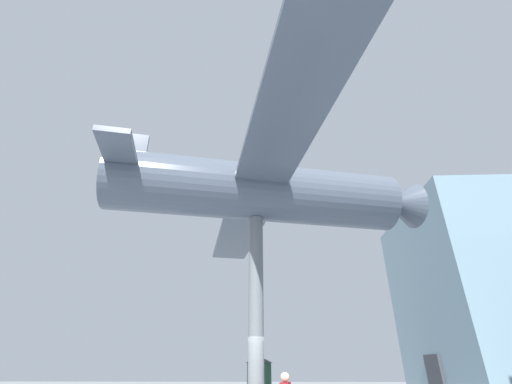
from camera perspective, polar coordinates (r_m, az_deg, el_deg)
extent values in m
cube|color=#383A3F|center=(27.18, 36.50, -1.97)|extent=(0.36, 12.93, 0.60)
cube|color=#383A3F|center=(22.17, 27.77, -25.86)|extent=(1.80, 0.12, 2.30)
cylinder|color=slate|center=(11.21, 0.00, -19.57)|extent=(0.47, 0.47, 6.35)
cylinder|color=#4C5666|center=(12.49, 0.00, 0.00)|extent=(4.43, 10.62, 2.10)
cube|color=#4C5666|center=(12.49, 0.00, 0.00)|extent=(16.68, 5.63, 0.18)
cube|color=#4C5666|center=(12.63, -20.89, 2.45)|extent=(5.43, 2.20, 0.18)
cube|color=#4C5666|center=(13.07, -20.24, 5.90)|extent=(0.43, 1.11, 1.70)
cone|color=#4C5666|center=(14.64, 22.91, -1.98)|extent=(2.01, 1.56, 1.78)
sphere|color=black|center=(15.07, 25.37, -2.18)|extent=(0.44, 0.44, 0.44)
sphere|color=beige|center=(10.46, 4.85, -28.38)|extent=(0.24, 0.24, 0.24)
cone|color=#2D2D33|center=(16.44, 0.52, -26.13)|extent=(1.19, 1.19, 0.26)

